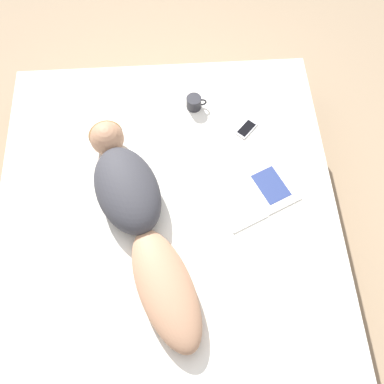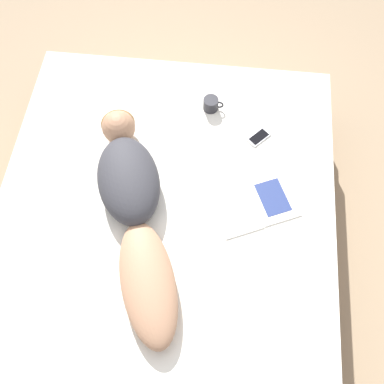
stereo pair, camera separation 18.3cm
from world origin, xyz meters
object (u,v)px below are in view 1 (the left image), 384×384
at_px(person, 136,213).
at_px(open_magazine, 255,193).
at_px(coffee_mug, 194,102).
at_px(cell_phone, 246,129).

xyz_separation_m(person, open_magazine, (0.64, 0.12, -0.09)).
height_order(person, coffee_mug, person).
xyz_separation_m(person, coffee_mug, (0.35, 0.73, -0.05)).
bearing_deg(cell_phone, open_magazine, -47.50).
height_order(coffee_mug, cell_phone, coffee_mug).
relative_size(person, open_magazine, 2.63).
xyz_separation_m(person, cell_phone, (0.65, 0.55, -0.09)).
xyz_separation_m(coffee_mug, cell_phone, (0.30, -0.18, -0.04)).
relative_size(open_magazine, coffee_mug, 4.21).
height_order(person, cell_phone, person).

